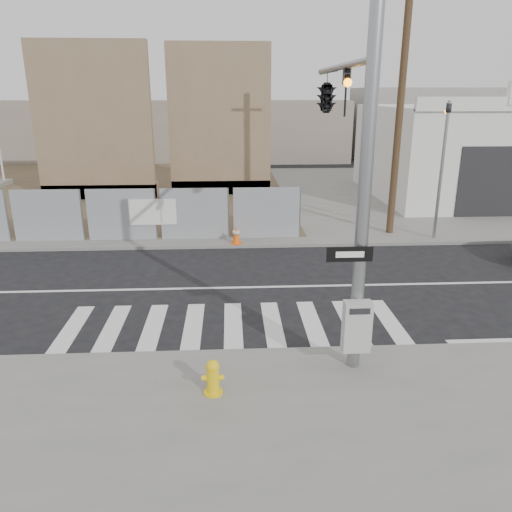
{
  "coord_description": "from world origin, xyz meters",
  "views": [
    {
      "loc": [
        -0.03,
        -13.95,
        5.56
      ],
      "look_at": [
        0.65,
        -1.25,
        1.4
      ],
      "focal_mm": 35.0,
      "sensor_mm": 36.0,
      "label": 1
    }
  ],
  "objects_px": {
    "signal_pole": "(337,128)",
    "traffic_cone_c": "(108,228)",
    "fire_hydrant": "(213,377)",
    "traffic_cone_d": "(236,235)",
    "auto_shop": "(486,151)"
  },
  "relations": [
    {
      "from": "fire_hydrant",
      "to": "signal_pole",
      "type": "bearing_deg",
      "value": 53.34
    },
    {
      "from": "signal_pole",
      "to": "traffic_cone_c",
      "type": "height_order",
      "value": "signal_pole"
    },
    {
      "from": "signal_pole",
      "to": "traffic_cone_c",
      "type": "bearing_deg",
      "value": 134.69
    },
    {
      "from": "fire_hydrant",
      "to": "auto_shop",
      "type": "bearing_deg",
      "value": 54.17
    },
    {
      "from": "signal_pole",
      "to": "auto_shop",
      "type": "bearing_deg",
      "value": 52.54
    },
    {
      "from": "traffic_cone_d",
      "to": "auto_shop",
      "type": "bearing_deg",
      "value": 32.35
    },
    {
      "from": "fire_hydrant",
      "to": "traffic_cone_d",
      "type": "bearing_deg",
      "value": 88.4
    },
    {
      "from": "signal_pole",
      "to": "fire_hydrant",
      "type": "xyz_separation_m",
      "value": [
        -2.9,
        -3.65,
        -4.31
      ]
    },
    {
      "from": "auto_shop",
      "to": "fire_hydrant",
      "type": "distance_m",
      "value": 23.66
    },
    {
      "from": "auto_shop",
      "to": "traffic_cone_d",
      "type": "distance_m",
      "value": 16.48
    },
    {
      "from": "auto_shop",
      "to": "fire_hydrant",
      "type": "height_order",
      "value": "auto_shop"
    },
    {
      "from": "traffic_cone_c",
      "to": "fire_hydrant",
      "type": "bearing_deg",
      "value": -68.13
    },
    {
      "from": "auto_shop",
      "to": "fire_hydrant",
      "type": "relative_size",
      "value": 17.13
    },
    {
      "from": "traffic_cone_c",
      "to": "traffic_cone_d",
      "type": "bearing_deg",
      "value": -12.98
    },
    {
      "from": "auto_shop",
      "to": "fire_hydrant",
      "type": "bearing_deg",
      "value": -127.67
    }
  ]
}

